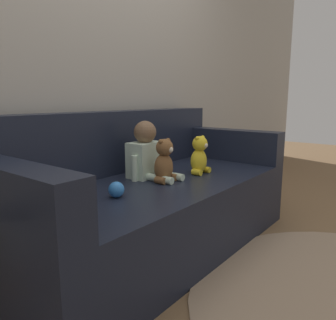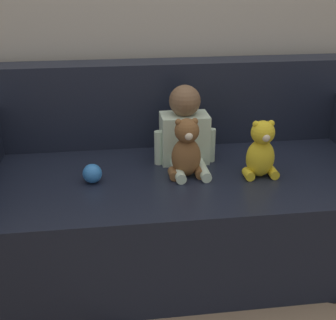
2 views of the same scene
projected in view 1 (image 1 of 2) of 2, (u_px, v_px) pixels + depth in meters
ground_plane at (155, 246)px, 2.16m from camera, size 12.00×12.00×0.00m
wall_back at (93, 49)px, 2.26m from camera, size 8.00×0.05×2.60m
couch at (149, 199)px, 2.14m from camera, size 2.01×0.94×0.88m
person_baby at (147, 154)px, 2.12m from camera, size 0.29×0.34×0.37m
teddy_bear_brown at (164, 162)px, 2.01m from camera, size 0.16×0.12×0.27m
plush_toy_side at (199, 156)px, 2.23m from camera, size 0.15×0.12×0.26m
toy_ball at (116, 190)px, 1.70m from camera, size 0.08×0.08×0.08m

